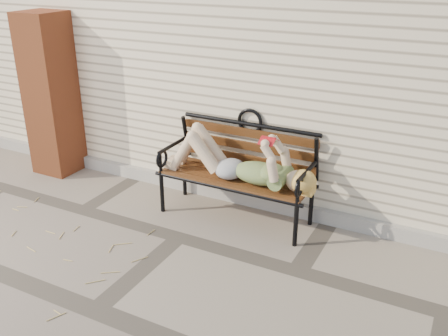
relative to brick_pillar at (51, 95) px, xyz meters
The scene contains 7 objects.
ground 2.62m from the brick_pillar, 18.06° to the right, with size 80.00×80.00×0.00m, color gray.
house_wall 3.26m from the brick_pillar, 44.37° to the left, with size 8.00×4.00×3.00m, color beige.
foundation_strip 2.49m from the brick_pillar, ahead, with size 8.00×0.10×0.15m, color #A19B92.
brick_pillar is the anchor object (origin of this frame).
garden_bench 2.64m from the brick_pillar, ahead, with size 1.74×0.69×1.13m.
reading_woman 2.65m from the brick_pillar, ahead, with size 1.64×0.37×0.52m.
straw_scatter 2.21m from the brick_pillar, 61.69° to the right, with size 3.05×1.38×0.01m.
Camera 1 is at (2.38, -3.61, 2.61)m, focal length 40.00 mm.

